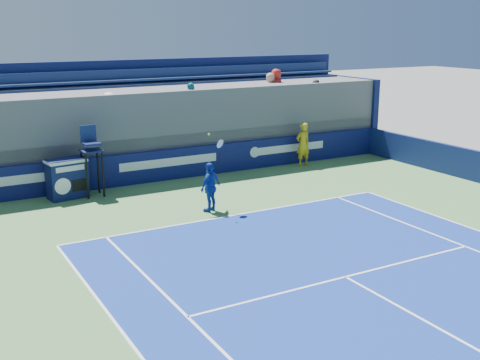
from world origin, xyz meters
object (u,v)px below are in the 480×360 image
tennis_player (210,187)px  umpire_chair (91,153)px  ball_person (303,144)px  match_clock (67,177)px

tennis_player → umpire_chair: bearing=127.0°
ball_person → tennis_player: size_ratio=0.72×
umpire_chair → ball_person: bearing=1.3°
ball_person → tennis_player: tennis_player is taller
match_clock → tennis_player: tennis_player is taller
ball_person → umpire_chair: size_ratio=0.75×
match_clock → tennis_player: 5.24m
umpire_chair → tennis_player: tennis_player is taller
ball_person → tennis_player: (-6.31, -3.86, -0.12)m
match_clock → umpire_chair: 1.17m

